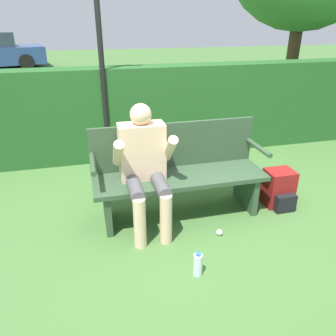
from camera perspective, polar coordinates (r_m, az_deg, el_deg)
The scene contains 8 objects.
ground_plane at distance 3.50m, azimuth 2.00°, elevation -7.98°, with size 40.00×40.00×0.00m, color #426B33.
hedge_back at distance 4.84m, azimuth -3.73°, elevation 9.72°, with size 12.00×0.41×1.29m.
park_bench at distance 3.34m, azimuth 1.77°, elevation -0.63°, with size 1.73×0.52×0.93m.
person_seated at distance 3.07m, azimuth -4.16°, elevation 0.98°, with size 0.57×0.64×1.19m.
backpack at distance 3.77m, azimuth 18.77°, elevation -3.50°, with size 0.29×0.33×0.40m.
water_bottle at distance 2.73m, azimuth 5.22°, elevation -16.38°, with size 0.07×0.07×0.21m.
signpost at distance 4.41m, azimuth -11.57°, elevation 18.59°, with size 0.46×0.09×2.56m.
litter_crumple at distance 3.22m, azimuth 8.93°, elevation -11.01°, with size 0.06×0.06×0.06m.
Camera 1 is at (-0.83, -2.83, 1.89)m, focal length 35.00 mm.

